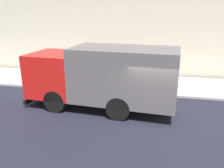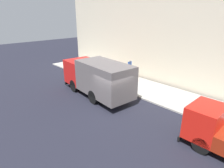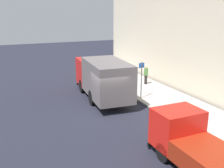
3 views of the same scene
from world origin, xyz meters
name	(u,v)px [view 3 (image 3 of 3)]	position (x,y,z in m)	size (l,w,h in m)	color
ground	(105,112)	(0.00, 0.00, 0.00)	(80.00, 80.00, 0.00)	#1F202C
sidewalk	(169,101)	(5.02, 0.00, 0.06)	(4.04, 30.00, 0.12)	#AEAAA1
building_facade	(202,30)	(7.54, 0.00, 5.11)	(0.50, 30.00, 10.22)	beige
large_utility_truck	(102,77)	(0.86, 2.62, 1.70)	(3.05, 7.42, 3.05)	red
small_flatbed_truck	(195,145)	(1.03, -7.34, 1.03)	(2.14, 5.00, 2.18)	red
pedestrian_walking	(146,74)	(5.74, 4.49, 0.99)	(0.48, 0.48, 1.65)	#272322
traffic_cone_orange	(117,79)	(3.53, 5.79, 0.48)	(0.50, 0.50, 0.72)	orange
street_sign_post	(141,77)	(3.41, 1.27, 1.73)	(0.44, 0.08, 2.73)	#4C5156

